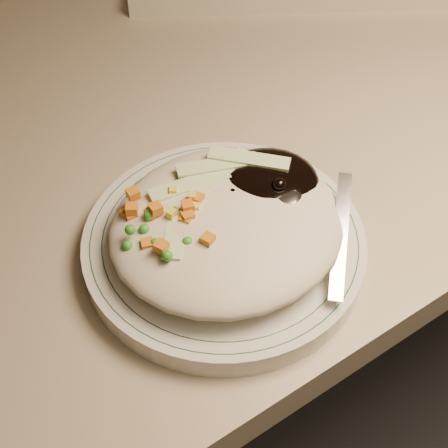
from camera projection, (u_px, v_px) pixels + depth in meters
desk at (170, 222)px, 0.82m from camera, size 1.40×0.70×0.74m
plate at (224, 245)px, 0.52m from camera, size 0.23×0.23×0.02m
plate_rim at (224, 237)px, 0.51m from camera, size 0.22×0.22×0.00m
meal at (229, 218)px, 0.50m from camera, size 0.21×0.19×0.05m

